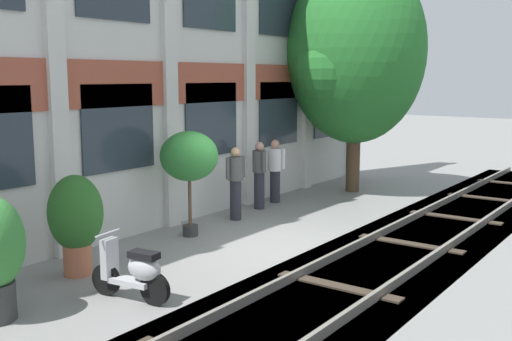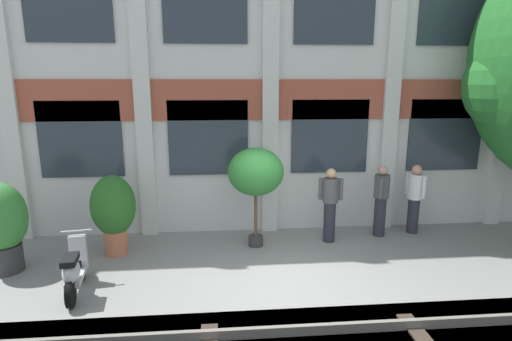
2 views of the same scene
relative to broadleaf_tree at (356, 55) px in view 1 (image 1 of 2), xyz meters
name	(u,v)px [view 1 (image 1 of 2)]	position (x,y,z in m)	size (l,w,h in m)	color
ground_plane	(266,244)	(-5.94, -1.14, -3.84)	(80.00, 80.00, 0.00)	gray
apartment_facade	(159,29)	(-5.94, 1.65, 0.40)	(17.23, 0.64, 8.52)	silver
rail_tracks	(374,273)	(-5.94, -3.45, -3.97)	(24.87, 2.80, 0.43)	#5B5449
broadleaf_tree	(356,55)	(0.00, 0.00, 0.00)	(4.03, 3.84, 6.52)	#4C3826
potted_plant_terracotta_small	(189,157)	(-6.34, 0.47, -2.21)	(1.18, 1.18, 2.16)	#333333
potted_plant_stone_basin	(76,217)	(-9.27, 0.31, -2.87)	(0.89, 0.89, 1.67)	#B76647
scooter_second_parked	(133,272)	(-9.53, -1.31, -3.40)	(0.52, 1.38, 0.98)	black
resident_by_doorway	(236,181)	(-4.69, 0.57, -2.95)	(0.52, 0.34, 1.67)	#282833
resident_watching_tracks	(259,173)	(-3.44, 0.81, -2.95)	(0.34, 0.48, 1.66)	#282833
resident_near_plants	(275,169)	(-2.58, 0.92, -2.96)	(0.34, 0.48, 1.64)	#282833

